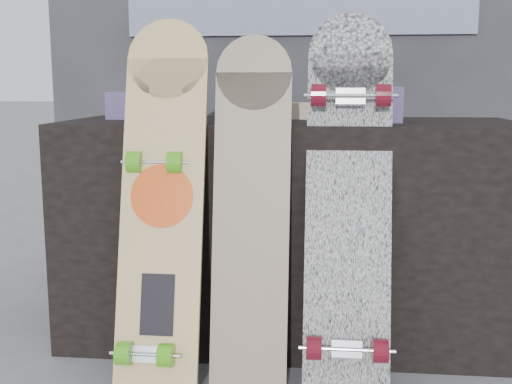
# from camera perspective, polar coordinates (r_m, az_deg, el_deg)

# --- Properties ---
(vendor_table) EXTENTS (1.60, 0.60, 0.80)m
(vendor_table) POSITION_cam_1_polar(r_m,az_deg,el_deg) (2.36, 2.90, -3.37)
(vendor_table) COLOR black
(vendor_table) RESTS_ON ground
(booth) EXTENTS (2.40, 0.22, 2.20)m
(booth) POSITION_cam_1_polar(r_m,az_deg,el_deg) (3.16, 3.89, 12.71)
(booth) COLOR #313136
(booth) RESTS_ON ground
(merch_box_purple) EXTENTS (0.18, 0.12, 0.10)m
(merch_box_purple) POSITION_cam_1_polar(r_m,az_deg,el_deg) (2.46, -10.83, 7.57)
(merch_box_purple) COLOR navy
(merch_box_purple) RESTS_ON vendor_table
(merch_box_small) EXTENTS (0.14, 0.14, 0.12)m
(merch_box_small) POSITION_cam_1_polar(r_m,az_deg,el_deg) (2.27, 11.01, 7.64)
(merch_box_small) COLOR navy
(merch_box_small) RESTS_ON vendor_table
(merch_box_flat) EXTENTS (0.22, 0.10, 0.06)m
(merch_box_flat) POSITION_cam_1_polar(r_m,az_deg,el_deg) (2.43, 3.41, 7.22)
(merch_box_flat) COLOR #D1B78C
(merch_box_flat) RESTS_ON vendor_table
(longboard_geisha) EXTENTS (0.26, 0.32, 1.14)m
(longboard_geisha) POSITION_cam_1_polar(r_m,az_deg,el_deg) (2.02, -8.29, 0.10)
(longboard_geisha) COLOR beige
(longboard_geisha) RESTS_ON ground
(longboard_celtic) EXTENTS (0.24, 0.23, 1.08)m
(longboard_celtic) POSITION_cam_1_polar(r_m,az_deg,el_deg) (1.97, -0.41, -0.81)
(longboard_celtic) COLOR beige
(longboard_celtic) RESTS_ON ground
(longboard_cascadia) EXTENTS (0.26, 0.36, 1.16)m
(longboard_cascadia) POSITION_cam_1_polar(r_m,az_deg,el_deg) (2.00, 8.23, -0.05)
(longboard_cascadia) COLOR white
(longboard_cascadia) RESTS_ON ground
(skateboard_dark) EXTENTS (0.20, 0.34, 0.88)m
(skateboard_dark) POSITION_cam_1_polar(r_m,az_deg,el_deg) (2.05, -8.97, -4.12)
(skateboard_dark) COLOR black
(skateboard_dark) RESTS_ON ground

